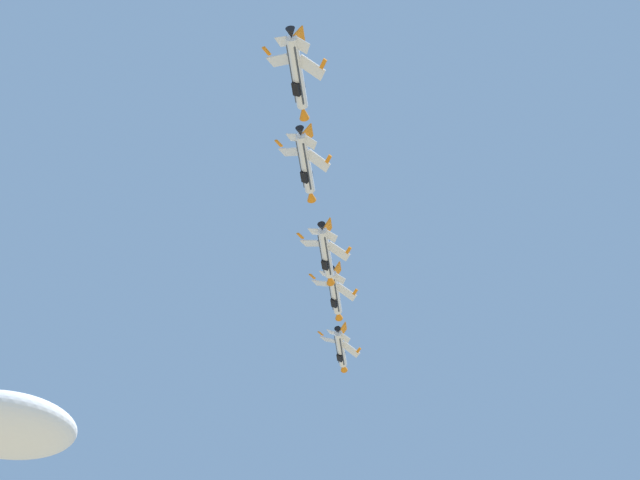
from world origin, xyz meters
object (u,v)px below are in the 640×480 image
(fighter_jet_lead, at_px, (341,350))
(fighter_jet_right_outer, at_px, (298,75))
(fighter_jet_left_outer, at_px, (306,165))
(fighter_jet_right_wing, at_px, (326,254))
(fighter_jet_left_wing, at_px, (335,294))

(fighter_jet_lead, height_order, fighter_jet_right_outer, fighter_jet_lead)
(fighter_jet_left_outer, xyz_separation_m, fighter_jet_right_outer, (-4.50, -17.13, 0.00))
(fighter_jet_right_outer, bearing_deg, fighter_jet_right_wing, 89.35)
(fighter_jet_left_wing, xyz_separation_m, fighter_jet_right_wing, (-4.93, -14.76, -3.30))
(fighter_jet_right_wing, relative_size, fighter_jet_right_outer, 1.00)
(fighter_jet_right_wing, bearing_deg, fighter_jet_left_wing, 89.43)
(fighter_jet_right_wing, distance_m, fighter_jet_left_outer, 18.60)
(fighter_jet_lead, bearing_deg, fighter_jet_right_wing, -89.05)
(fighter_jet_left_wing, distance_m, fighter_jet_right_wing, 15.91)
(fighter_jet_right_wing, xyz_separation_m, fighter_jet_left_outer, (-6.92, -16.87, 3.66))
(fighter_jet_left_wing, xyz_separation_m, fighter_jet_left_outer, (-11.85, -31.63, 0.36))
(fighter_jet_left_wing, distance_m, fighter_jet_right_outer, 51.44)
(fighter_jet_left_outer, relative_size, fighter_jet_right_outer, 1.00)
(fighter_jet_left_wing, height_order, fighter_jet_left_outer, fighter_jet_left_outer)
(fighter_jet_lead, height_order, fighter_jet_left_outer, fighter_jet_lead)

